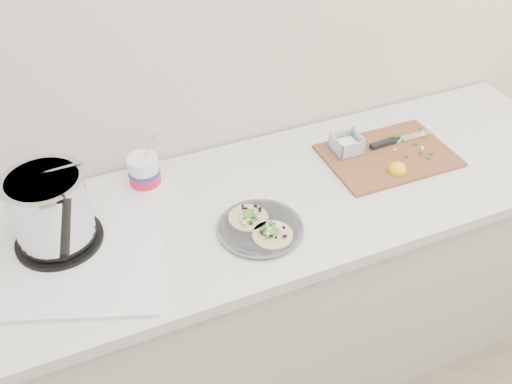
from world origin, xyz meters
name	(u,v)px	position (x,y,z in m)	size (l,w,h in m)	color
counter	(242,298)	(0.00, 1.43, 0.45)	(2.44, 0.66, 0.90)	beige
stove	(54,220)	(-0.53, 1.46, 0.99)	(0.75, 0.72, 0.28)	silver
taco_plate	(260,226)	(0.01, 1.29, 0.92)	(0.25, 0.25, 0.04)	#55565C
tub	(145,171)	(-0.24, 1.62, 0.97)	(0.10, 0.10, 0.22)	white
cutboard	(386,152)	(0.55, 1.46, 0.92)	(0.43, 0.30, 0.07)	brown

